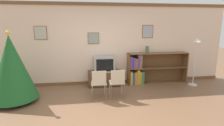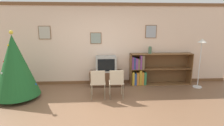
{
  "view_description": "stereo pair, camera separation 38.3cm",
  "coord_description": "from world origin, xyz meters",
  "px_view_note": "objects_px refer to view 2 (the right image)",
  "views": [
    {
      "loc": [
        -0.3,
        -3.58,
        1.97
      ],
      "look_at": [
        0.38,
        1.23,
        0.93
      ],
      "focal_mm": 28.0,
      "sensor_mm": 36.0,
      "label": 1
    },
    {
      "loc": [
        0.08,
        -3.62,
        1.97
      ],
      "look_at": [
        0.38,
        1.23,
        0.93
      ],
      "focal_mm": 28.0,
      "sensor_mm": 36.0,
      "label": 2
    }
  ],
  "objects_px": {
    "bookshelf": "(149,70)",
    "vase": "(150,50)",
    "tv_console": "(106,78)",
    "television": "(106,64)",
    "standing_lamp": "(201,50)",
    "folding_chair_left": "(98,82)",
    "christmas_tree": "(15,66)",
    "folding_chair_right": "(116,82)"
  },
  "relations": [
    {
      "from": "television",
      "to": "bookshelf",
      "type": "bearing_deg",
      "value": 2.34
    },
    {
      "from": "christmas_tree",
      "to": "tv_console",
      "type": "xyz_separation_m",
      "value": [
        2.45,
        0.92,
        -0.68
      ]
    },
    {
      "from": "television",
      "to": "folding_chair_right",
      "type": "bearing_deg",
      "value": -76.7
    },
    {
      "from": "television",
      "to": "tv_console",
      "type": "bearing_deg",
      "value": 90.0
    },
    {
      "from": "tv_console",
      "to": "folding_chair_left",
      "type": "relative_size",
      "value": 1.31
    },
    {
      "from": "bookshelf",
      "to": "tv_console",
      "type": "bearing_deg",
      "value": -177.76
    },
    {
      "from": "bookshelf",
      "to": "folding_chair_left",
      "type": "bearing_deg",
      "value": -146.72
    },
    {
      "from": "folding_chair_right",
      "to": "tv_console",
      "type": "bearing_deg",
      "value": 103.27
    },
    {
      "from": "tv_console",
      "to": "folding_chair_left",
      "type": "height_order",
      "value": "folding_chair_left"
    },
    {
      "from": "tv_console",
      "to": "standing_lamp",
      "type": "distance_m",
      "value": 3.15
    },
    {
      "from": "christmas_tree",
      "to": "tv_console",
      "type": "height_order",
      "value": "christmas_tree"
    },
    {
      "from": "bookshelf",
      "to": "television",
      "type": "bearing_deg",
      "value": -177.66
    },
    {
      "from": "tv_console",
      "to": "television",
      "type": "distance_m",
      "value": 0.5
    },
    {
      "from": "folding_chair_left",
      "to": "standing_lamp",
      "type": "height_order",
      "value": "standing_lamp"
    },
    {
      "from": "television",
      "to": "standing_lamp",
      "type": "relative_size",
      "value": 0.42
    },
    {
      "from": "bookshelf",
      "to": "vase",
      "type": "relative_size",
      "value": 8.78
    },
    {
      "from": "tv_console",
      "to": "folding_chair_left",
      "type": "xyz_separation_m",
      "value": [
        -0.25,
        -1.07,
        0.22
      ]
    },
    {
      "from": "christmas_tree",
      "to": "vase",
      "type": "distance_m",
      "value": 4.05
    },
    {
      "from": "television",
      "to": "vase",
      "type": "relative_size",
      "value": 2.79
    },
    {
      "from": "tv_console",
      "to": "vase",
      "type": "xyz_separation_m",
      "value": [
        1.47,
        0.06,
        0.93
      ]
    },
    {
      "from": "folding_chair_left",
      "to": "folding_chair_right",
      "type": "distance_m",
      "value": 0.5
    },
    {
      "from": "television",
      "to": "vase",
      "type": "xyz_separation_m",
      "value": [
        1.47,
        0.06,
        0.44
      ]
    },
    {
      "from": "bookshelf",
      "to": "standing_lamp",
      "type": "relative_size",
      "value": 1.32
    },
    {
      "from": "tv_console",
      "to": "folding_chair_right",
      "type": "bearing_deg",
      "value": -76.73
    },
    {
      "from": "tv_console",
      "to": "vase",
      "type": "height_order",
      "value": "vase"
    },
    {
      "from": "tv_console",
      "to": "television",
      "type": "relative_size",
      "value": 1.62
    },
    {
      "from": "folding_chair_right",
      "to": "vase",
      "type": "height_order",
      "value": "vase"
    },
    {
      "from": "tv_console",
      "to": "standing_lamp",
      "type": "relative_size",
      "value": 0.68
    },
    {
      "from": "vase",
      "to": "standing_lamp",
      "type": "xyz_separation_m",
      "value": [
        1.51,
        -0.42,
        0.03
      ]
    },
    {
      "from": "bookshelf",
      "to": "vase",
      "type": "height_order",
      "value": "vase"
    },
    {
      "from": "television",
      "to": "vase",
      "type": "bearing_deg",
      "value": 2.52
    },
    {
      "from": "folding_chair_right",
      "to": "standing_lamp",
      "type": "height_order",
      "value": "standing_lamp"
    },
    {
      "from": "folding_chair_right",
      "to": "standing_lamp",
      "type": "distance_m",
      "value": 2.91
    },
    {
      "from": "bookshelf",
      "to": "standing_lamp",
      "type": "xyz_separation_m",
      "value": [
        1.52,
        -0.42,
        0.71
      ]
    },
    {
      "from": "christmas_tree",
      "to": "television",
      "type": "height_order",
      "value": "christmas_tree"
    },
    {
      "from": "folding_chair_right",
      "to": "bookshelf",
      "type": "height_order",
      "value": "bookshelf"
    },
    {
      "from": "folding_chair_left",
      "to": "standing_lamp",
      "type": "relative_size",
      "value": 0.52
    },
    {
      "from": "television",
      "to": "standing_lamp",
      "type": "height_order",
      "value": "standing_lamp"
    },
    {
      "from": "christmas_tree",
      "to": "folding_chair_left",
      "type": "xyz_separation_m",
      "value": [
        2.2,
        -0.15,
        -0.45
      ]
    },
    {
      "from": "folding_chair_right",
      "to": "bookshelf",
      "type": "bearing_deg",
      "value": 42.91
    },
    {
      "from": "christmas_tree",
      "to": "folding_chair_right",
      "type": "xyz_separation_m",
      "value": [
        2.7,
        -0.15,
        -0.45
      ]
    },
    {
      "from": "christmas_tree",
      "to": "bookshelf",
      "type": "height_order",
      "value": "christmas_tree"
    }
  ]
}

